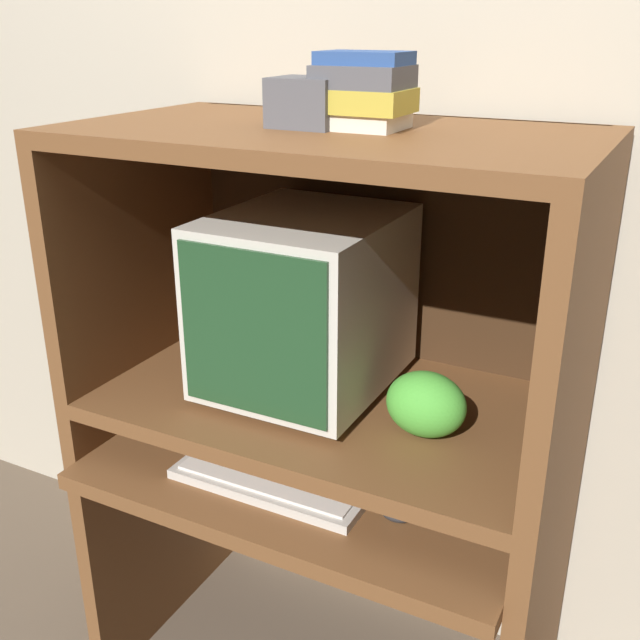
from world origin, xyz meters
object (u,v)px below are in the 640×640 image
Objects in this scene: crt_monitor at (305,302)px; snack_bag at (426,404)px; storage_box at (308,102)px; mouse at (397,514)px; keyboard at (271,481)px; book_stack at (365,91)px.

crt_monitor reaches higher than snack_bag.
storage_box is at bearing -49.77° from crt_monitor.
keyboard is at bearing -176.85° from mouse.
crt_monitor is at bearing 130.23° from storage_box.
storage_box reaches higher than keyboard.
keyboard is 0.77m from storage_box.
crt_monitor is 2.54× the size of book_stack.
mouse is 0.48× the size of storage_box.
storage_box is (-0.11, -0.02, -0.02)m from book_stack.
crt_monitor is 0.46m from book_stack.
crt_monitor is 1.03× the size of keyboard.
crt_monitor is 0.42m from storage_box.
snack_bag is at bearing -9.11° from storage_box.
snack_bag is (0.31, -0.08, -0.14)m from crt_monitor.
keyboard is at bearing -91.79° from storage_box.
crt_monitor is 2.69× the size of snack_bag.
storage_box reaches higher than mouse.
crt_monitor is at bearing 166.19° from snack_bag.
keyboard is 6.66× the size of mouse.
book_stack is (0.11, 0.19, 0.78)m from keyboard.
snack_bag is at bearing 22.35° from keyboard.
snack_bag is (0.29, 0.12, 0.20)m from keyboard.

